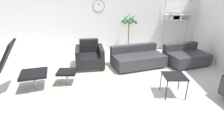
% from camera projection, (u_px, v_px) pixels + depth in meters
% --- Properties ---
extents(ground_plane, '(12.00, 12.00, 0.00)m').
position_uv_depth(ground_plane, '(104.00, 84.00, 4.36)').
color(ground_plane, silver).
extents(wall_back, '(12.00, 0.09, 2.80)m').
position_uv_depth(wall_back, '(105.00, 13.00, 6.59)').
color(wall_back, white).
rests_on(wall_back, ground_plane).
extents(round_rug, '(2.50, 2.50, 0.01)m').
position_uv_depth(round_rug, '(99.00, 90.00, 4.07)').
color(round_rug, '#BCB29E').
rests_on(round_rug, ground_plane).
extents(lounge_chair, '(1.24, 0.84, 1.27)m').
position_uv_depth(lounge_chair, '(11.00, 61.00, 3.78)').
color(lounge_chair, '#BCBCC1').
rests_on(lounge_chair, ground_plane).
extents(ottoman, '(0.45, 0.38, 0.36)m').
position_uv_depth(ottoman, '(67.00, 75.00, 4.26)').
color(ottoman, '#BCBCC1').
rests_on(ottoman, ground_plane).
extents(armchair_red, '(0.93, 0.97, 0.79)m').
position_uv_depth(armchair_red, '(90.00, 57.00, 5.31)').
color(armchair_red, silver).
rests_on(armchair_red, ground_plane).
extents(couch_low, '(1.72, 1.29, 0.61)m').
position_uv_depth(couch_low, '(137.00, 59.00, 5.35)').
color(couch_low, black).
rests_on(couch_low, ground_plane).
extents(couch_second, '(1.43, 1.19, 0.61)m').
position_uv_depth(couch_second, '(185.00, 57.00, 5.51)').
color(couch_second, black).
rests_on(couch_second, ground_plane).
extents(side_table, '(0.47, 0.47, 0.47)m').
position_uv_depth(side_table, '(174.00, 78.00, 3.74)').
color(side_table, black).
rests_on(side_table, ground_plane).
extents(potted_plant, '(0.62, 0.64, 1.46)m').
position_uv_depth(potted_plant, '(129.00, 35.00, 6.46)').
color(potted_plant, silver).
rests_on(potted_plant, ground_plane).
extents(shelf_unit, '(1.01, 0.28, 1.95)m').
position_uv_depth(shelf_unit, '(176.00, 17.00, 6.46)').
color(shelf_unit, '#BCBCC1').
rests_on(shelf_unit, ground_plane).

